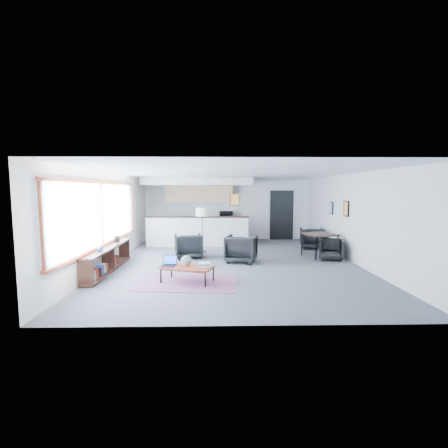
{
  "coord_description": "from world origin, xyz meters",
  "views": [
    {
      "loc": [
        -0.45,
        -9.36,
        2.12
      ],
      "look_at": [
        -0.25,
        0.4,
        1.09
      ],
      "focal_mm": 26.0,
      "sensor_mm": 36.0,
      "label": 1
    }
  ],
  "objects_px": {
    "armchair_right": "(241,247)",
    "microwave": "(226,214)",
    "floor_lamp": "(202,214)",
    "laptop": "(170,263)",
    "coffee_table": "(187,267)",
    "dining_chair_far": "(312,239)",
    "armchair_left": "(188,245)",
    "book_stack": "(204,264)",
    "dining_table": "(319,236)",
    "ceramic_pot": "(186,261)",
    "dining_chair_near": "(331,250)"
  },
  "relations": [
    {
      "from": "armchair_right",
      "to": "microwave",
      "type": "distance_m",
      "value": 4.2
    },
    {
      "from": "floor_lamp",
      "to": "laptop",
      "type": "bearing_deg",
      "value": -99.34
    },
    {
      "from": "coffee_table",
      "to": "armchair_right",
      "type": "height_order",
      "value": "armchair_right"
    },
    {
      "from": "coffee_table",
      "to": "dining_chair_far",
      "type": "relative_size",
      "value": 1.87
    },
    {
      "from": "armchair_left",
      "to": "microwave",
      "type": "relative_size",
      "value": 1.51
    },
    {
      "from": "book_stack",
      "to": "dining_table",
      "type": "relative_size",
      "value": 0.28
    },
    {
      "from": "ceramic_pot",
      "to": "floor_lamp",
      "type": "height_order",
      "value": "floor_lamp"
    },
    {
      "from": "coffee_table",
      "to": "dining_chair_near",
      "type": "bearing_deg",
      "value": 47.77
    },
    {
      "from": "book_stack",
      "to": "floor_lamp",
      "type": "xyz_separation_m",
      "value": [
        -0.21,
        3.73,
        0.89
      ]
    },
    {
      "from": "laptop",
      "to": "ceramic_pot",
      "type": "height_order",
      "value": "ceramic_pot"
    },
    {
      "from": "book_stack",
      "to": "armchair_left",
      "type": "height_order",
      "value": "armchair_left"
    },
    {
      "from": "ceramic_pot",
      "to": "armchair_right",
      "type": "distance_m",
      "value": 2.49
    },
    {
      "from": "armchair_right",
      "to": "microwave",
      "type": "bearing_deg",
      "value": -69.02
    },
    {
      "from": "armchair_right",
      "to": "dining_table",
      "type": "bearing_deg",
      "value": -147.91
    },
    {
      "from": "armchair_right",
      "to": "dining_chair_far",
      "type": "relative_size",
      "value": 1.25
    },
    {
      "from": "coffee_table",
      "to": "dining_table",
      "type": "distance_m",
      "value": 4.83
    },
    {
      "from": "floor_lamp",
      "to": "dining_chair_near",
      "type": "xyz_separation_m",
      "value": [
        3.96,
        -1.37,
        -1.02
      ]
    },
    {
      "from": "armchair_right",
      "to": "ceramic_pot",
      "type": "bearing_deg",
      "value": 71.81
    },
    {
      "from": "floor_lamp",
      "to": "dining_table",
      "type": "relative_size",
      "value": 1.36
    },
    {
      "from": "ceramic_pot",
      "to": "dining_table",
      "type": "distance_m",
      "value": 4.82
    },
    {
      "from": "dining_table",
      "to": "floor_lamp",
      "type": "bearing_deg",
      "value": 166.32
    },
    {
      "from": "laptop",
      "to": "dining_chair_near",
      "type": "distance_m",
      "value": 5.09
    },
    {
      "from": "laptop",
      "to": "dining_chair_far",
      "type": "distance_m",
      "value": 6.22
    },
    {
      "from": "laptop",
      "to": "armchair_left",
      "type": "distance_m",
      "value": 2.63
    },
    {
      "from": "dining_chair_near",
      "to": "coffee_table",
      "type": "bearing_deg",
      "value": -133.9
    },
    {
      "from": "armchair_right",
      "to": "dining_table",
      "type": "xyz_separation_m",
      "value": [
        2.53,
        0.71,
        0.24
      ]
    },
    {
      "from": "coffee_table",
      "to": "ceramic_pot",
      "type": "relative_size",
      "value": 5.42
    },
    {
      "from": "armchair_left",
      "to": "laptop",
      "type": "bearing_deg",
      "value": 74.67
    },
    {
      "from": "coffee_table",
      "to": "book_stack",
      "type": "bearing_deg",
      "value": 16.13
    },
    {
      "from": "book_stack",
      "to": "armchair_right",
      "type": "xyz_separation_m",
      "value": [
        1.0,
        2.11,
        0.01
      ]
    },
    {
      "from": "laptop",
      "to": "microwave",
      "type": "height_order",
      "value": "microwave"
    },
    {
      "from": "coffee_table",
      "to": "dining_table",
      "type": "bearing_deg",
      "value": 53.83
    },
    {
      "from": "armchair_right",
      "to": "dining_table",
      "type": "distance_m",
      "value": 2.64
    },
    {
      "from": "laptop",
      "to": "armchair_left",
      "type": "bearing_deg",
      "value": 92.55
    },
    {
      "from": "floor_lamp",
      "to": "book_stack",
      "type": "bearing_deg",
      "value": -86.72
    },
    {
      "from": "ceramic_pot",
      "to": "dining_table",
      "type": "relative_size",
      "value": 0.22
    },
    {
      "from": "book_stack",
      "to": "microwave",
      "type": "height_order",
      "value": "microwave"
    },
    {
      "from": "coffee_table",
      "to": "floor_lamp",
      "type": "bearing_deg",
      "value": 105.54
    },
    {
      "from": "book_stack",
      "to": "microwave",
      "type": "xyz_separation_m",
      "value": [
        0.68,
        6.24,
        0.69
      ]
    },
    {
      "from": "laptop",
      "to": "floor_lamp",
      "type": "height_order",
      "value": "floor_lamp"
    },
    {
      "from": "book_stack",
      "to": "armchair_left",
      "type": "relative_size",
      "value": 0.37
    },
    {
      "from": "ceramic_pot",
      "to": "microwave",
      "type": "height_order",
      "value": "microwave"
    },
    {
      "from": "coffee_table",
      "to": "laptop",
      "type": "distance_m",
      "value": 0.44
    },
    {
      "from": "ceramic_pot",
      "to": "book_stack",
      "type": "bearing_deg",
      "value": -8.5
    },
    {
      "from": "dining_table",
      "to": "coffee_table",
      "type": "bearing_deg",
      "value": -144.46
    },
    {
      "from": "coffee_table",
      "to": "dining_chair_far",
      "type": "height_order",
      "value": "dining_chair_far"
    },
    {
      "from": "coffee_table",
      "to": "microwave",
      "type": "relative_size",
      "value": 2.37
    },
    {
      "from": "dining_table",
      "to": "book_stack",
      "type": "bearing_deg",
      "value": -141.42
    },
    {
      "from": "book_stack",
      "to": "floor_lamp",
      "type": "bearing_deg",
      "value": 93.28
    },
    {
      "from": "ceramic_pot",
      "to": "armchair_left",
      "type": "xyz_separation_m",
      "value": [
        -0.19,
        2.66,
        -0.08
      ]
    }
  ]
}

